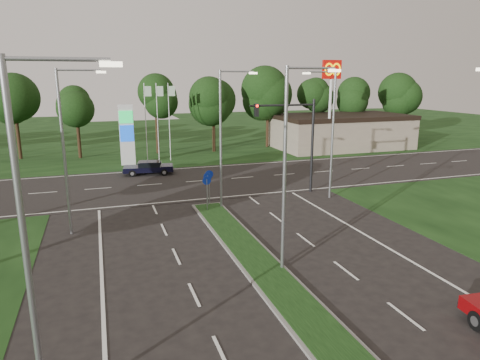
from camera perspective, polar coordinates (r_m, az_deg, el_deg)
name	(u,v)px	position (r m, az deg, el deg)	size (l,w,h in m)	color
ground	(335,351)	(15.02, 12.61, -21.38)	(160.00, 160.00, 0.00)	black
verge_far	(145,136)	(66.31, -12.56, 5.77)	(160.00, 50.00, 0.02)	black
cross_road	(186,182)	(36.08, -7.23, -0.28)	(160.00, 12.00, 0.02)	black
median_kerb	(284,292)	(18.00, 5.89, -14.59)	(2.00, 26.00, 0.12)	slate
commercial_building	(341,132)	(54.95, 13.27, 6.30)	(16.00, 9.00, 4.00)	gray
streetlight_median_near	(289,160)	(18.45, 6.55, 2.68)	(2.53, 0.22, 9.00)	gray
streetlight_median_far	(224,132)	(27.73, -2.20, 6.35)	(2.53, 0.22, 9.00)	gray
streetlight_left_near	(32,229)	(11.08, -25.94, -5.94)	(2.53, 0.22, 9.00)	gray
streetlight_left_far	(67,144)	(24.71, -22.05, 4.51)	(2.53, 0.22, 9.00)	gray
streetlight_right_far	(330,128)	(30.81, 11.96, 6.79)	(2.53, 0.22, 9.00)	gray
traffic_signal	(297,132)	(31.86, 7.59, 6.40)	(5.10, 0.42, 7.00)	black
median_signs	(208,183)	(28.46, -4.30, -0.38)	(1.16, 1.76, 2.38)	gray
gas_pylon	(129,133)	(43.88, -14.59, 6.08)	(5.80, 1.26, 8.00)	silver
mcdonalds_sign	(331,83)	(49.06, 12.07, 12.56)	(2.20, 0.47, 10.40)	silver
treeline_far	(157,93)	(50.83, -10.97, 11.33)	(6.00, 6.00, 9.90)	black
navy_sedan	(149,167)	(39.43, -12.08, 1.65)	(4.55, 2.37, 1.19)	black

